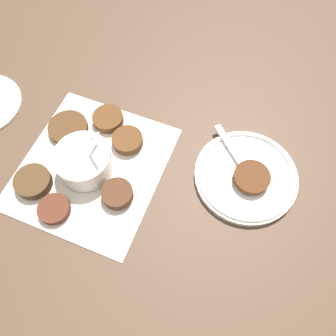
{
  "coord_description": "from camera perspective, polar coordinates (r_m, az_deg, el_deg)",
  "views": [
    {
      "loc": [
        -0.19,
        -0.26,
        0.57
      ],
      "look_at": [
        0.05,
        -0.14,
        0.02
      ],
      "focal_mm": 35.0,
      "sensor_mm": 36.0,
      "label": 1
    }
  ],
  "objects": [
    {
      "name": "ground_plane",
      "position": [
        0.66,
        -13.58,
        0.35
      ],
      "size": [
        4.0,
        4.0,
        0.0
      ],
      "primitive_type": "plane",
      "color": "#4C3828"
    },
    {
      "name": "napkin",
      "position": [
        0.65,
        -13.13,
        0.12
      ],
      "size": [
        0.31,
        0.28,
        0.0
      ],
      "color": "silver",
      "rests_on": "ground_plane"
    },
    {
      "name": "sauce_bowl",
      "position": [
        0.63,
        -14.38,
        1.1
      ],
      "size": [
        0.11,
        0.1,
        0.1
      ],
      "color": "white",
      "rests_on": "napkin"
    },
    {
      "name": "fritter_0",
      "position": [
        0.7,
        -17.0,
        6.71
      ],
      "size": [
        0.08,
        0.08,
        0.01
      ],
      "color": "#4A301B",
      "rests_on": "napkin"
    },
    {
      "name": "fritter_1",
      "position": [
        0.63,
        -19.23,
        -6.74
      ],
      "size": [
        0.06,
        0.06,
        0.01
      ],
      "color": "#51291C",
      "rests_on": "napkin"
    },
    {
      "name": "fritter_2",
      "position": [
        0.66,
        -7.08,
        4.8
      ],
      "size": [
        0.06,
        0.06,
        0.02
      ],
      "color": "#54331B",
      "rests_on": "napkin"
    },
    {
      "name": "fritter_3",
      "position": [
        0.61,
        -8.82,
        -4.45
      ],
      "size": [
        0.06,
        0.06,
        0.02
      ],
      "color": "#4A2C1D",
      "rests_on": "napkin"
    },
    {
      "name": "fritter_4",
      "position": [
        0.69,
        -10.4,
        8.43
      ],
      "size": [
        0.06,
        0.06,
        0.02
      ],
      "color": "#54331A",
      "rests_on": "napkin"
    },
    {
      "name": "fritter_5",
      "position": [
        0.66,
        -22.45,
        -2.18
      ],
      "size": [
        0.07,
        0.07,
        0.02
      ],
      "color": "#48321D",
      "rests_on": "napkin"
    },
    {
      "name": "serving_plate",
      "position": [
        0.64,
        13.44,
        -1.29
      ],
      "size": [
        0.19,
        0.19,
        0.02
      ],
      "color": "white",
      "rests_on": "ground_plane"
    },
    {
      "name": "fritter_on_plate",
      "position": [
        0.62,
        14.36,
        -1.57
      ],
      "size": [
        0.07,
        0.07,
        0.01
      ],
      "color": "#512D19",
      "rests_on": "serving_plate"
    },
    {
      "name": "fork",
      "position": [
        0.63,
        12.69,
        0.75
      ],
      "size": [
        0.11,
        0.13,
        0.0
      ],
      "color": "silver",
      "rests_on": "serving_plate"
    }
  ]
}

